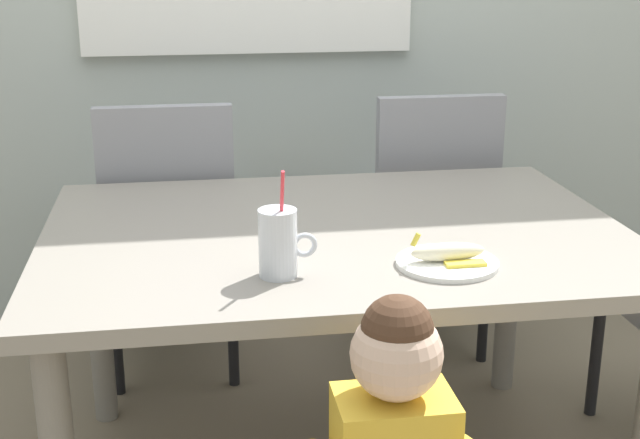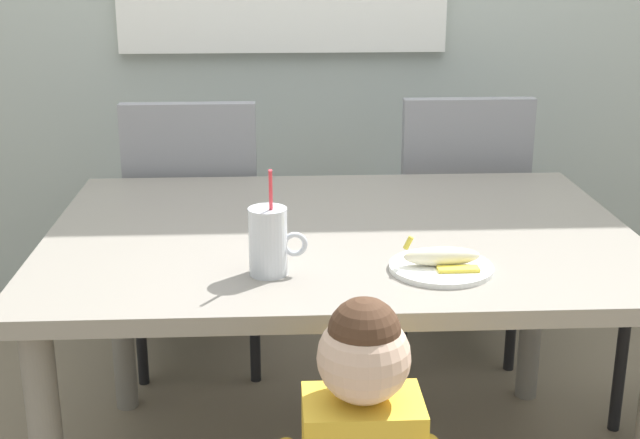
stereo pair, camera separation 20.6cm
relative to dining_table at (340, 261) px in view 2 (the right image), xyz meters
The scene contains 6 objects.
dining_table is the anchor object (origin of this frame).
dining_chair_left 0.83m from the dining_table, 121.54° to the left, with size 0.44×0.44×0.96m.
dining_chair_right 0.87m from the dining_table, 58.42° to the left, with size 0.44×0.44×0.96m.
milk_cup 0.38m from the dining_table, 120.68° to the right, with size 0.13×0.09×0.25m.
snack_plate 0.37m from the dining_table, 56.06° to the right, with size 0.23×0.23×0.01m, color white.
peeled_banana 0.38m from the dining_table, 55.87° to the right, with size 0.17×0.11×0.07m.
Camera 2 is at (-0.16, -2.07, 1.43)m, focal length 48.60 mm.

